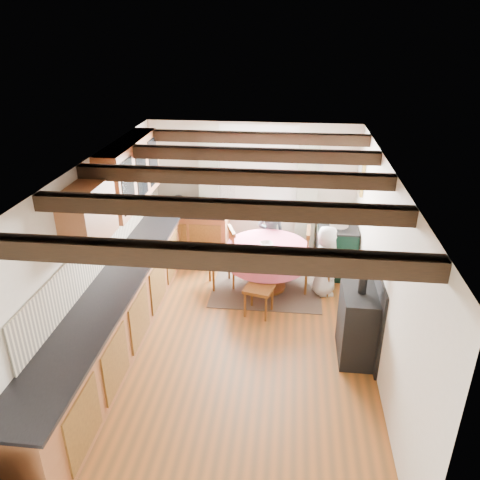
# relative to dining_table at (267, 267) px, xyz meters

# --- Properties ---
(floor) EXTENTS (3.60, 5.50, 0.00)m
(floor) POSITION_rel_dining_table_xyz_m (-0.35, -1.47, -0.38)
(floor) COLOR #9D531E
(floor) RESTS_ON ground
(ceiling) EXTENTS (3.60, 5.50, 0.00)m
(ceiling) POSITION_rel_dining_table_xyz_m (-0.35, -1.47, 2.02)
(ceiling) COLOR white
(ceiling) RESTS_ON ground
(wall_back) EXTENTS (3.60, 0.00, 2.40)m
(wall_back) POSITION_rel_dining_table_xyz_m (-0.35, 1.28, 0.82)
(wall_back) COLOR silver
(wall_back) RESTS_ON ground
(wall_front) EXTENTS (3.60, 0.00, 2.40)m
(wall_front) POSITION_rel_dining_table_xyz_m (-0.35, -4.22, 0.82)
(wall_front) COLOR silver
(wall_front) RESTS_ON ground
(wall_left) EXTENTS (0.00, 5.50, 2.40)m
(wall_left) POSITION_rel_dining_table_xyz_m (-2.15, -1.47, 0.82)
(wall_left) COLOR silver
(wall_left) RESTS_ON ground
(wall_right) EXTENTS (0.00, 5.50, 2.40)m
(wall_right) POSITION_rel_dining_table_xyz_m (1.45, -1.47, 0.82)
(wall_right) COLOR silver
(wall_right) RESTS_ON ground
(beam_a) EXTENTS (3.60, 0.16, 0.16)m
(beam_a) POSITION_rel_dining_table_xyz_m (-0.35, -3.47, 1.93)
(beam_a) COLOR black
(beam_a) RESTS_ON ceiling
(beam_b) EXTENTS (3.60, 0.16, 0.16)m
(beam_b) POSITION_rel_dining_table_xyz_m (-0.35, -2.47, 1.93)
(beam_b) COLOR black
(beam_b) RESTS_ON ceiling
(beam_c) EXTENTS (3.60, 0.16, 0.16)m
(beam_c) POSITION_rel_dining_table_xyz_m (-0.35, -1.47, 1.93)
(beam_c) COLOR black
(beam_c) RESTS_ON ceiling
(beam_d) EXTENTS (3.60, 0.16, 0.16)m
(beam_d) POSITION_rel_dining_table_xyz_m (-0.35, -0.47, 1.93)
(beam_d) COLOR black
(beam_d) RESTS_ON ceiling
(beam_e) EXTENTS (3.60, 0.16, 0.16)m
(beam_e) POSITION_rel_dining_table_xyz_m (-0.35, 0.53, 1.93)
(beam_e) COLOR black
(beam_e) RESTS_ON ceiling
(splash_left) EXTENTS (0.02, 4.50, 0.55)m
(splash_left) POSITION_rel_dining_table_xyz_m (-2.13, -1.17, 0.82)
(splash_left) COLOR beige
(splash_left) RESTS_ON wall_left
(splash_back) EXTENTS (1.40, 0.02, 0.55)m
(splash_back) POSITION_rel_dining_table_xyz_m (-1.35, 1.26, 0.82)
(splash_back) COLOR beige
(splash_back) RESTS_ON wall_back
(base_cabinet_left) EXTENTS (0.60, 5.30, 0.88)m
(base_cabinet_left) POSITION_rel_dining_table_xyz_m (-1.85, -1.47, 0.06)
(base_cabinet_left) COLOR brown
(base_cabinet_left) RESTS_ON floor
(base_cabinet_back) EXTENTS (1.30, 0.60, 0.88)m
(base_cabinet_back) POSITION_rel_dining_table_xyz_m (-1.40, 0.98, 0.06)
(base_cabinet_back) COLOR brown
(base_cabinet_back) RESTS_ON floor
(worktop_left) EXTENTS (0.64, 5.30, 0.04)m
(worktop_left) POSITION_rel_dining_table_xyz_m (-1.83, -1.47, 0.52)
(worktop_left) COLOR black
(worktop_left) RESTS_ON base_cabinet_left
(worktop_back) EXTENTS (1.30, 0.64, 0.04)m
(worktop_back) POSITION_rel_dining_table_xyz_m (-1.40, 0.96, 0.52)
(worktop_back) COLOR black
(worktop_back) RESTS_ON base_cabinet_back
(wall_cabinet_glass) EXTENTS (0.34, 1.80, 0.90)m
(wall_cabinet_glass) POSITION_rel_dining_table_xyz_m (-1.98, -0.27, 1.57)
(wall_cabinet_glass) COLOR brown
(wall_cabinet_glass) RESTS_ON wall_left
(wall_cabinet_solid) EXTENTS (0.34, 0.90, 0.70)m
(wall_cabinet_solid) POSITION_rel_dining_table_xyz_m (-1.98, -1.77, 1.52)
(wall_cabinet_solid) COLOR brown
(wall_cabinet_solid) RESTS_ON wall_left
(window_frame) EXTENTS (1.34, 0.03, 1.54)m
(window_frame) POSITION_rel_dining_table_xyz_m (-0.25, 1.27, 1.22)
(window_frame) COLOR white
(window_frame) RESTS_ON wall_back
(window_pane) EXTENTS (1.20, 0.01, 1.40)m
(window_pane) POSITION_rel_dining_table_xyz_m (-0.25, 1.27, 1.22)
(window_pane) COLOR white
(window_pane) RESTS_ON wall_back
(curtain_left) EXTENTS (0.35, 0.10, 2.10)m
(curtain_left) POSITION_rel_dining_table_xyz_m (-1.10, 1.18, 0.72)
(curtain_left) COLOR #93AE80
(curtain_left) RESTS_ON wall_back
(curtain_right) EXTENTS (0.35, 0.10, 2.10)m
(curtain_right) POSITION_rel_dining_table_xyz_m (0.60, 1.18, 0.72)
(curtain_right) COLOR #93AE80
(curtain_right) RESTS_ON wall_back
(curtain_rod) EXTENTS (2.00, 0.03, 0.03)m
(curtain_rod) POSITION_rel_dining_table_xyz_m (-0.25, 1.18, 1.82)
(curtain_rod) COLOR black
(curtain_rod) RESTS_ON wall_back
(wall_picture) EXTENTS (0.04, 0.50, 0.60)m
(wall_picture) POSITION_rel_dining_table_xyz_m (1.42, 0.83, 1.32)
(wall_picture) COLOR gold
(wall_picture) RESTS_ON wall_right
(wall_plate) EXTENTS (0.30, 0.02, 0.30)m
(wall_plate) POSITION_rel_dining_table_xyz_m (0.70, 1.25, 1.32)
(wall_plate) COLOR silver
(wall_plate) RESTS_ON wall_back
(rug) EXTENTS (1.73, 1.34, 0.01)m
(rug) POSITION_rel_dining_table_xyz_m (0.00, 0.00, -0.38)
(rug) COLOR #48352D
(rug) RESTS_ON floor
(dining_table) EXTENTS (1.27, 1.27, 0.77)m
(dining_table) POSITION_rel_dining_table_xyz_m (0.00, 0.00, 0.00)
(dining_table) COLOR #B8677C
(dining_table) RESTS_ON floor
(chair_near) EXTENTS (0.48, 0.49, 0.91)m
(chair_near) POSITION_rel_dining_table_xyz_m (-0.07, -0.73, 0.07)
(chair_near) COLOR brown
(chair_near) RESTS_ON floor
(chair_left) EXTENTS (0.56, 0.55, 0.99)m
(chair_left) POSITION_rel_dining_table_xyz_m (-0.73, 0.03, 0.11)
(chair_left) COLOR brown
(chair_left) RESTS_ON floor
(chair_right) EXTENTS (0.49, 0.47, 1.04)m
(chair_right) POSITION_rel_dining_table_xyz_m (0.80, 0.04, 0.14)
(chair_right) COLOR brown
(chair_right) RESTS_ON floor
(aga_range) EXTENTS (0.63, 0.97, 0.89)m
(aga_range) POSITION_rel_dining_table_xyz_m (1.12, 0.77, 0.06)
(aga_range) COLOR black
(aga_range) RESTS_ON floor
(cast_iron_stove) EXTENTS (0.44, 0.73, 1.46)m
(cast_iron_stove) POSITION_rel_dining_table_xyz_m (1.23, -1.54, 0.34)
(cast_iron_stove) COLOR black
(cast_iron_stove) RESTS_ON floor
(child_far) EXTENTS (0.50, 0.39, 1.23)m
(child_far) POSITION_rel_dining_table_xyz_m (0.01, 0.75, 0.23)
(child_far) COLOR #313E43
(child_far) RESTS_ON floor
(child_right) EXTENTS (0.43, 0.59, 1.13)m
(child_right) POSITION_rel_dining_table_xyz_m (0.90, -0.03, 0.18)
(child_right) COLOR silver
(child_right) RESTS_ON floor
(bowl_a) EXTENTS (0.26, 0.26, 0.05)m
(bowl_a) POSITION_rel_dining_table_xyz_m (-0.02, -0.01, 0.41)
(bowl_a) COLOR silver
(bowl_a) RESTS_ON dining_table
(bowl_b) EXTENTS (0.27, 0.27, 0.06)m
(bowl_b) POSITION_rel_dining_table_xyz_m (0.25, -0.22, 0.41)
(bowl_b) COLOR silver
(bowl_b) RESTS_ON dining_table
(cup) EXTENTS (0.13, 0.13, 0.09)m
(cup) POSITION_rel_dining_table_xyz_m (-0.28, -0.31, 0.43)
(cup) COLOR silver
(cup) RESTS_ON dining_table
(canister_tall) EXTENTS (0.13, 0.13, 0.22)m
(canister_tall) POSITION_rel_dining_table_xyz_m (-1.63, 1.04, 0.65)
(canister_tall) COLOR #262628
(canister_tall) RESTS_ON worktop_back
(canister_wide) EXTENTS (0.18, 0.18, 0.20)m
(canister_wide) POSITION_rel_dining_table_xyz_m (-1.39, 1.01, 0.64)
(canister_wide) COLOR #262628
(canister_wide) RESTS_ON worktop_back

